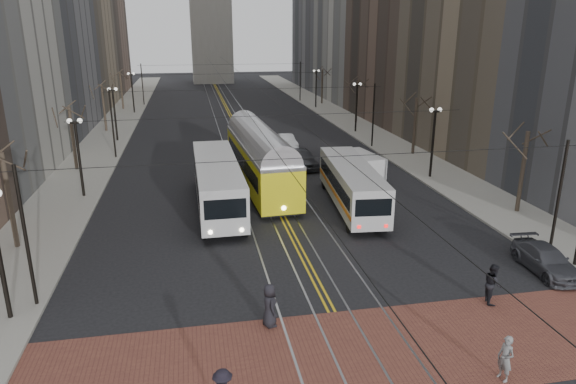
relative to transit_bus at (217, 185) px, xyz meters
name	(u,v)px	position (x,y,z in m)	size (l,w,h in m)	color
ground	(326,301)	(4.09, -13.87, -1.67)	(260.00, 260.00, 0.00)	black
sidewalk_left	(114,129)	(-10.91, 31.13, -1.60)	(5.00, 140.00, 0.15)	gray
sidewalk_right	(348,122)	(19.09, 31.13, -1.60)	(5.00, 140.00, 0.15)	gray
crosswalk_band	(353,353)	(4.09, -17.87, -1.66)	(25.00, 6.00, 0.01)	brown
streetcar_rails	(236,126)	(4.09, 31.13, -1.67)	(4.80, 130.00, 0.02)	gray
centre_lines	(236,126)	(4.09, 31.13, -1.66)	(0.42, 130.00, 0.01)	gold
lamp_posts	(250,127)	(4.09, 14.88, 1.13)	(27.60, 57.20, 5.60)	black
street_trees	(243,116)	(4.09, 21.38, 1.13)	(31.68, 53.28, 5.60)	#382D23
trolley_wires	(244,108)	(4.09, 20.97, 2.10)	(25.96, 120.00, 6.60)	black
transit_bus	(217,185)	(0.00, 0.00, 0.00)	(2.78, 13.36, 3.34)	#BDBDBD
streetcar	(260,163)	(3.59, 4.52, 0.20)	(2.95, 15.86, 3.74)	yellow
rear_bus	(351,187)	(9.09, -1.67, -0.16)	(2.52, 11.59, 3.02)	#BBBBBB
cargo_van	(362,166)	(12.19, 5.12, -0.62)	(1.83, 4.76, 2.11)	silver
sedan_grey	(303,158)	(8.09, 9.46, -0.83)	(1.99, 4.95, 1.69)	#3B3D43
sedan_silver	(286,141)	(8.11, 17.52, -0.97)	(1.49, 4.26, 1.40)	#ADAFB5
sedan_parked	(546,260)	(15.89, -13.02, -1.02)	(1.82, 4.48, 1.30)	#45474E
pedestrian_a	(269,305)	(1.23, -15.37, -0.71)	(0.93, 0.61, 1.90)	black
pedestrian_b	(506,358)	(8.84, -20.37, -0.79)	(0.63, 0.41, 1.73)	gray
pedestrian_c	(493,284)	(11.42, -15.37, -0.71)	(0.92, 0.71, 1.89)	black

